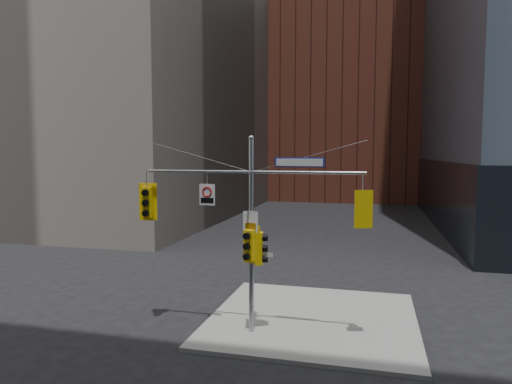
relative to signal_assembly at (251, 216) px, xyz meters
The scene contains 13 objects.
ground 4.85m from the signal_assembly, 90.00° to the right, with size 160.00×160.00×0.00m, color black.
sidewalk_corner 5.18m from the signal_assembly, 45.10° to the left, with size 8.00×8.00×0.15m, color gray.
brick_midrise 56.82m from the signal_assembly, 90.00° to the left, with size 26.00×20.00×28.00m, color maroon.
signal_assembly is the anchor object (origin of this frame).
traffic_light_west_arm 4.15m from the signal_assembly, behind, with size 0.68×0.63×1.45m.
traffic_light_east_arm 3.90m from the signal_assembly, ahead, with size 0.60×0.56×1.28m.
traffic_light_pole_side 1.22m from the signal_assembly, ahead, with size 0.48×0.41×1.17m.
traffic_light_pole_front 1.05m from the signal_assembly, 89.69° to the right, with size 0.64×0.59×1.37m.
street_sign_blade 2.59m from the signal_assembly, ahead, with size 1.74×0.11×0.34m.
regulatory_sign_arm 1.84m from the signal_assembly, behind, with size 0.63×0.13×0.79m.
regulatory_sign_pole 0.24m from the signal_assembly, 90.00° to the right, with size 0.57×0.11×0.74m.
street_blade_ew 1.46m from the signal_assembly, ahead, with size 0.71×0.08×0.14m.
street_blade_ns 1.69m from the signal_assembly, 90.00° to the left, with size 0.12×0.84×0.17m.
Camera 1 is at (4.22, -13.69, 6.65)m, focal length 32.00 mm.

